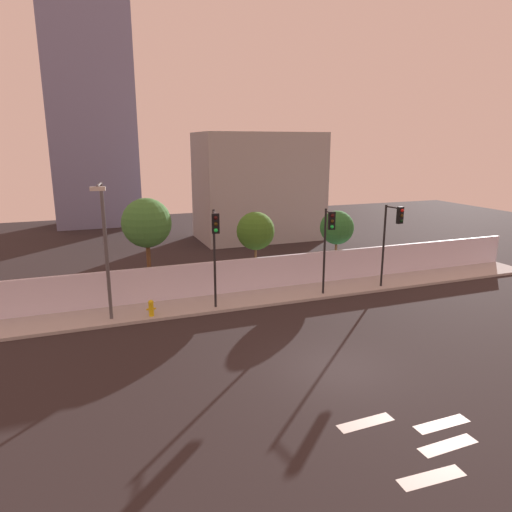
# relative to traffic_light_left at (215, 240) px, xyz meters

# --- Properties ---
(ground_plane) EXTENTS (80.00, 80.00, 0.00)m
(ground_plane) POSITION_rel_traffic_light_left_xyz_m (2.61, -6.86, -3.71)
(ground_plane) COLOR black
(sidewalk) EXTENTS (36.00, 2.40, 0.15)m
(sidewalk) POSITION_rel_traffic_light_left_xyz_m (2.61, 1.34, -3.63)
(sidewalk) COLOR #A4A4A4
(sidewalk) RESTS_ON ground
(perimeter_wall) EXTENTS (36.00, 0.18, 1.80)m
(perimeter_wall) POSITION_rel_traffic_light_left_xyz_m (2.61, 2.63, -2.66)
(perimeter_wall) COLOR silver
(perimeter_wall) RESTS_ON sidewalk
(crosswalk_marking) EXTENTS (3.88, 3.05, 0.01)m
(crosswalk_marking) POSITION_rel_traffic_light_left_xyz_m (2.66, -11.38, -3.70)
(crosswalk_marking) COLOR silver
(crosswalk_marking) RESTS_ON ground
(traffic_light_left) EXTENTS (0.52, 1.56, 4.88)m
(traffic_light_left) POSITION_rel_traffic_light_left_xyz_m (0.00, 0.00, 0.00)
(traffic_light_left) COLOR black
(traffic_light_left) RESTS_ON sidewalk
(traffic_light_center) EXTENTS (0.52, 1.36, 4.62)m
(traffic_light_center) POSITION_rel_traffic_light_left_xyz_m (6.03, 0.09, -0.18)
(traffic_light_center) COLOR black
(traffic_light_center) RESTS_ON sidewalk
(traffic_light_right) EXTENTS (0.40, 1.30, 4.66)m
(traffic_light_right) POSITION_rel_traffic_light_left_xyz_m (9.99, 0.12, -0.16)
(traffic_light_right) COLOR black
(traffic_light_right) RESTS_ON sidewalk
(street_lamp_curbside) EXTENTS (0.63, 1.70, 6.28)m
(street_lamp_curbside) POSITION_rel_traffic_light_left_xyz_m (-4.84, 0.67, 0.16)
(street_lamp_curbside) COLOR #4C4C51
(street_lamp_curbside) RESTS_ON sidewalk
(fire_hydrant) EXTENTS (0.44, 0.26, 0.79)m
(fire_hydrant) POSITION_rel_traffic_light_left_xyz_m (-3.02, 0.56, -3.13)
(fire_hydrant) COLOR gold
(fire_hydrant) RESTS_ON sidewalk
(roadside_tree_leftmost) EXTENTS (2.58, 2.58, 5.34)m
(roadside_tree_leftmost) POSITION_rel_traffic_light_left_xyz_m (-2.60, 3.80, 0.32)
(roadside_tree_leftmost) COLOR brown
(roadside_tree_leftmost) RESTS_ON ground
(roadside_tree_midleft) EXTENTS (2.18, 2.18, 4.31)m
(roadside_tree_midleft) POSITION_rel_traffic_light_left_xyz_m (3.44, 3.80, -0.50)
(roadside_tree_midleft) COLOR brown
(roadside_tree_midleft) RESTS_ON ground
(roadside_tree_midright) EXTENTS (2.06, 2.06, 4.11)m
(roadside_tree_midright) POSITION_rel_traffic_light_left_xyz_m (8.73, 3.80, -0.64)
(roadside_tree_midright) COLOR brown
(roadside_tree_midright) RESTS_ON ground
(low_building_distant) EXTENTS (10.23, 6.00, 8.92)m
(low_building_distant) POSITION_rel_traffic_light_left_xyz_m (8.54, 16.63, 0.76)
(low_building_distant) COLOR #989898
(low_building_distant) RESTS_ON ground
(tower_on_skyline) EXTENTS (7.96, 5.00, 27.92)m
(tower_on_skyline) POSITION_rel_traffic_light_left_xyz_m (-4.12, 28.63, 10.26)
(tower_on_skyline) COLOR slate
(tower_on_skyline) RESTS_ON ground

